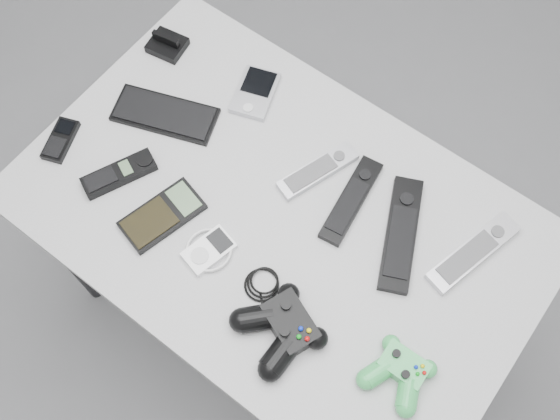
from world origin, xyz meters
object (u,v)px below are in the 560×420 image
Objects in this scene: desk at (279,227)px; controller_green at (400,371)px; remote_black_a at (351,200)px; mobile_phone at (60,140)px; mp3_player at (209,250)px; cordless_handset at (119,174)px; remote_silver_a at (318,170)px; pda_keyboard at (165,114)px; remote_black_b at (401,234)px; remote_silver_b at (473,252)px; controller_black at (283,327)px; pda at (255,93)px; calculator at (162,215)px.

desk is 8.20× the size of controller_green.
remote_black_a is at bearing 48.51° from desk.
mobile_phone is (-0.48, -0.14, 0.07)m from desk.
remote_black_a is 0.31m from mp3_player.
cordless_handset is 1.20× the size of controller_green.
mp3_player is at bearing -84.98° from remote_silver_a.
controller_green is at bearing 25.06° from cordless_handset.
pda_keyboard is 1.46× the size of cordless_handset.
pda_keyboard is 0.57m from remote_black_b.
mp3_player is at bearing -129.01° from remote_silver_b.
mp3_player is at bearing -162.66° from remote_black_b.
pda_keyboard is 0.17m from cordless_handset.
controller_black is at bearing -24.54° from mobile_phone.
cordless_handset is at bearing -102.47° from pda_keyboard.
remote_black_b is 0.31m from controller_black.
desk is 4.30× the size of remote_black_b.
remote_black_a is at bearing 3.24° from mobile_phone.
pda is at bearing 149.76° from controller_green.
controller_green is at bearing -82.82° from remote_black_b.
cordless_handset is 0.26m from mp3_player.
remote_silver_b reaches higher than pda.
remote_black_a reaches higher than mobile_phone.
remote_black_b reaches higher than remote_silver_a.
pda_keyboard is 0.87× the size of controller_black.
cordless_handset is 1.56× the size of mp3_player.
remote_silver_b is 0.63m from calculator.
remote_silver_a is 1.09× the size of calculator.
controller_black is at bearing -46.19° from remote_silver_a.
pda is at bearing 126.90° from mp3_player.
desk is at bearing 150.40° from controller_black.
pda reaches higher than pda_keyboard.
cordless_handset is at bearing -165.15° from controller_black.
remote_black_b is at bearing -12.92° from pda_keyboard.
remote_silver_a is 0.35m from remote_silver_b.
mobile_phone is at bearing -146.33° from pda_keyboard.
remote_silver_a is 0.22m from remote_black_b.
mobile_phone is (-0.70, -0.25, -0.00)m from remote_black_b.
calculator is at bearing -178.86° from controller_green.
pda is at bearing 97.40° from cordless_handset.
calculator is 0.12m from mp3_player.
pda is 0.35m from cordless_handset.
remote_silver_b is at bearing 43.77° from calculator.
cordless_handset reaches higher than pda_keyboard.
calculator is at bearing -145.95° from remote_black_a.
remote_black_b reaches higher than pda.
remote_silver_b is at bearing -0.49° from mobile_phone.
cordless_handset is at bearing -142.07° from remote_silver_b.
remote_silver_a is 0.10m from remote_black_a.
mobile_phone is at bearing -163.95° from remote_black_a.
cordless_handset reaches higher than remote_silver_a.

